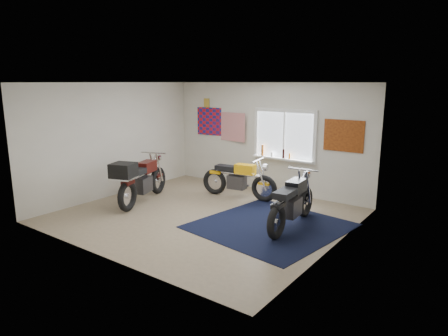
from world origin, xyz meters
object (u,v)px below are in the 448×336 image
Objects in this scene: yellow_triumph at (238,180)px; maroon_tourer at (140,180)px; navy_rug at (270,226)px; black_chrome_bike at (292,204)px.

maroon_tourer is (-1.52, -1.71, 0.13)m from yellow_triumph.
yellow_triumph is at bearing -60.60° from maroon_tourer.
maroon_tourer reaches higher than yellow_triumph.
navy_rug is 2.05m from yellow_triumph.
navy_rug is 1.27× the size of black_chrome_bike.
yellow_triumph is at bearing 57.24° from black_chrome_bike.
black_chrome_bike is (1.92, -1.03, 0.03)m from yellow_triumph.
yellow_triumph is 2.18m from black_chrome_bike.
yellow_triumph is (-1.58, 1.24, 0.42)m from navy_rug.
yellow_triumph is at bearing 141.98° from navy_rug.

